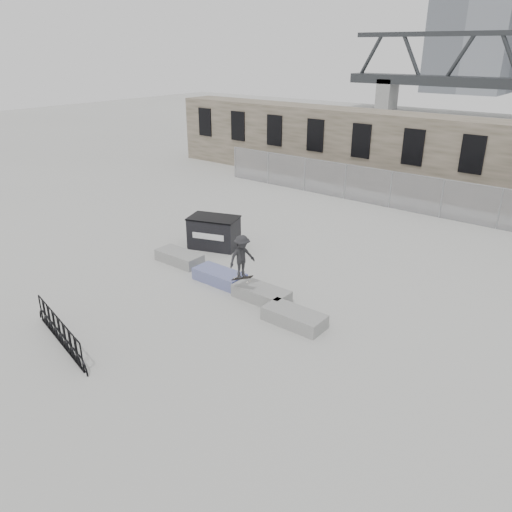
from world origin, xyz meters
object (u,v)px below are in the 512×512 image
Objects in this scene: planter_center_right at (261,293)px; skateboarder at (242,257)px; planter_far_left at (179,257)px; planter_center_left at (220,276)px; planter_offset at (294,317)px; bike_rack at (60,331)px; dumpster at (214,232)px.

planter_center_right is 1.19× the size of skateboarder.
planter_center_left is at bearing -7.79° from planter_far_left.
planter_center_left is 3.95m from planter_offset.
skateboarder reaches higher than bike_rack.
planter_far_left is at bearing 104.86° from bike_rack.
dumpster is at bearing 68.57° from skateboarder.
planter_far_left is 1.19× the size of skateboarder.
planter_offset is 2.66m from skateboarder.
bike_rack is (-0.82, -5.99, 0.19)m from planter_center_left.
planter_far_left is at bearing 174.02° from planter_center_right.
bike_rack is (-4.69, -5.22, 0.19)m from planter_offset.
planter_center_left and planter_center_right have the same top height.
planter_far_left is 6.47m from planter_offset.
bike_rack is (1.68, -6.33, 0.19)m from planter_far_left.
planter_offset is 7.20m from dumpster.
planter_center_right is 6.53m from bike_rack.
dumpster is at bearing 136.09° from planter_center_left.
planter_far_left is 6.56m from bike_rack.
planter_center_right is 1.00× the size of planter_offset.
planter_center_right is at bearing -48.83° from dumpster.
planter_far_left and planter_offset have the same top height.
planter_center_left is 0.84× the size of dumpster.
planter_offset is 1.19× the size of skateboarder.
dumpster is (-0.04, 2.11, 0.45)m from planter_far_left.
planter_center_right is 5.31m from dumpster.
planter_center_right is at bearing 160.50° from planter_offset.
planter_offset is at bearing -11.31° from planter_center_left.
skateboarder is at bearing -20.90° from planter_center_left.
bike_rack is at bearing -98.01° from dumpster.
planter_offset is at bearing -79.02° from skateboarder.
skateboarder is (-2.25, 0.16, 1.41)m from planter_offset.
planter_far_left is 2.53m from planter_center_left.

